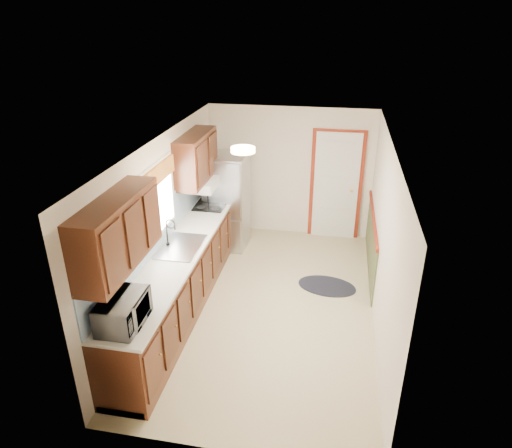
% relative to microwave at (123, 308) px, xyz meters
% --- Properties ---
extents(room_shell, '(3.20, 5.20, 2.52)m').
position_rel_microwave_xyz_m(room_shell, '(1.20, 1.95, 0.06)').
color(room_shell, '#C4B68A').
rests_on(room_shell, ground).
extents(kitchen_run, '(0.63, 4.00, 2.20)m').
position_rel_microwave_xyz_m(kitchen_run, '(-0.04, 1.66, -0.33)').
color(kitchen_run, '#3C1A0D').
rests_on(kitchen_run, ground).
extents(back_wall_trim, '(1.12, 2.30, 2.08)m').
position_rel_microwave_xyz_m(back_wall_trim, '(2.19, 4.16, -0.25)').
color(back_wall_trim, maroon).
rests_on(back_wall_trim, ground).
extents(ceiling_fixture, '(0.30, 0.30, 0.06)m').
position_rel_microwave_xyz_m(ceiling_fixture, '(0.90, 1.75, 1.22)').
color(ceiling_fixture, '#FFD88C').
rests_on(ceiling_fixture, room_shell).
extents(microwave, '(0.34, 0.60, 0.40)m').
position_rel_microwave_xyz_m(microwave, '(0.00, 0.00, 0.00)').
color(microwave, white).
rests_on(microwave, kitchen_run).
extents(refrigerator, '(0.73, 0.72, 1.69)m').
position_rel_microwave_xyz_m(refrigerator, '(0.18, 3.70, -0.29)').
color(refrigerator, '#B7B7BC').
rests_on(refrigerator, ground).
extents(rug, '(0.98, 0.72, 0.01)m').
position_rel_microwave_xyz_m(rug, '(2.03, 2.59, -1.13)').
color(rug, black).
rests_on(rug, ground).
extents(cooktop, '(0.50, 0.60, 0.02)m').
position_rel_microwave_xyz_m(cooktop, '(0.01, 3.27, -0.19)').
color(cooktop, black).
rests_on(cooktop, kitchen_run).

